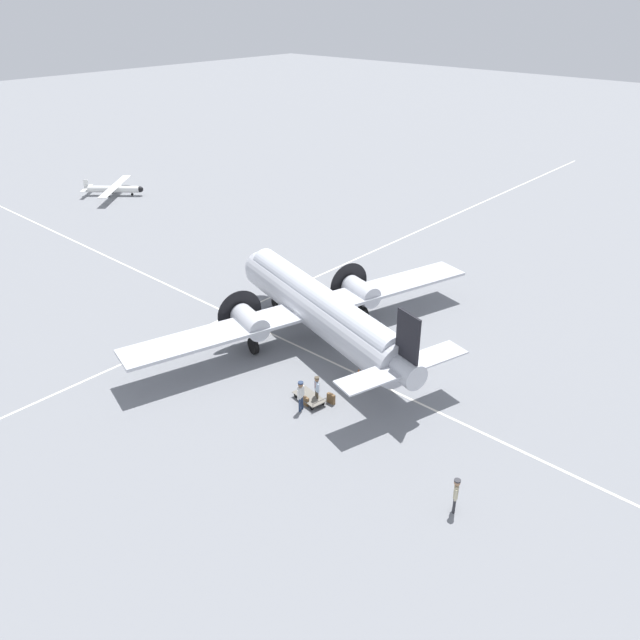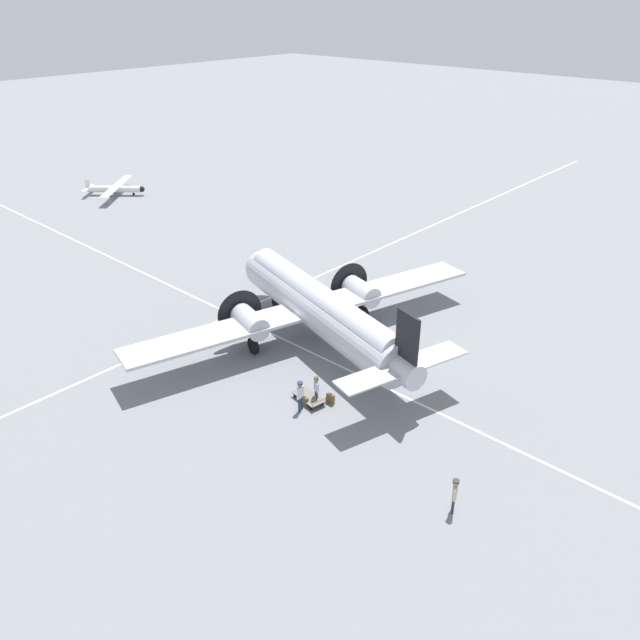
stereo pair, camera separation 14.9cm
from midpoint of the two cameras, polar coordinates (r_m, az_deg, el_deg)
ground_plane at (r=40.98m, az=0.10°, el=-2.15°), size 300.00×300.00×0.00m
apron_line_eastwest at (r=40.20m, az=-1.08°, el=-2.80°), size 120.00×0.16×0.01m
apron_line_northsouth at (r=45.70m, az=-6.81°, el=1.02°), size 0.16×120.00×0.01m
airliner_main at (r=40.09m, az=-0.22°, el=1.32°), size 18.96×24.77×5.98m
crew_foreground at (r=28.89m, az=12.36°, el=-15.11°), size 0.40×0.55×1.80m
passenger_boarding at (r=34.17m, az=-1.70°, el=-6.66°), size 0.37×0.61×1.84m
ramp_agent at (r=34.87m, az=-0.22°, el=-6.10°), size 0.50×0.37×1.64m
suitcase_near_door at (r=35.18m, az=1.09°, el=-7.19°), size 0.50×0.18×0.64m
suitcase_upright_spare at (r=35.08m, az=-1.32°, el=-7.39°), size 0.52×0.16×0.57m
baggage_cart at (r=35.34m, az=-0.90°, el=-7.07°), size 2.09×1.31×0.56m
light_aircraft_distant at (r=75.29m, az=-18.11°, el=11.36°), size 6.90×7.43×1.78m
traffic_cone at (r=37.42m, az=3.64°, el=-4.90°), size 0.47×0.47×0.62m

